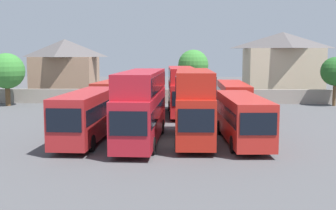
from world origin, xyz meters
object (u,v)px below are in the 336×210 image
(bus_6, at_px, (148,96))
(bus_7, at_px, (181,88))
(tree_left_of_lot, at_px, (335,72))
(tree_right_of_lot, at_px, (193,65))
(tree_behind_wall, at_px, (7,71))
(bus_1, at_px, (87,113))
(bus_3, at_px, (194,102))
(house_terrace_left, at_px, (65,68))
(bus_2, at_px, (141,103))
(bus_5, at_px, (116,95))
(bus_4, at_px, (242,116))
(house_terrace_centre, at_px, (282,65))
(bus_8, at_px, (233,96))

(bus_6, distance_m, bus_7, 3.49)
(tree_left_of_lot, distance_m, tree_right_of_lot, 17.43)
(bus_6, distance_m, tree_behind_wall, 19.08)
(bus_1, xyz_separation_m, bus_3, (7.63, 0.10, 0.84))
(tree_behind_wall, bearing_deg, house_terrace_left, 67.47)
(bus_2, distance_m, tree_left_of_lot, 30.79)
(tree_left_of_lot, xyz_separation_m, tree_right_of_lot, (-16.83, 4.50, 0.62))
(house_terrace_left, distance_m, tree_right_of_lot, 18.80)
(bus_1, relative_size, tree_right_of_lot, 1.59)
(bus_5, distance_m, tree_right_of_lot, 15.51)
(house_terrace_left, bearing_deg, tree_left_of_lot, -15.04)
(tree_behind_wall, bearing_deg, bus_4, -40.15)
(bus_1, relative_size, bus_3, 1.07)
(bus_3, xyz_separation_m, bus_6, (-4.24, 13.45, -0.87))
(house_terrace_centre, bearing_deg, house_terrace_left, -179.69)
(bus_1, distance_m, house_terrace_left, 32.89)
(bus_1, distance_m, bus_8, 18.63)
(bus_5, height_order, bus_6, bus_5)
(house_terrace_centre, bearing_deg, bus_7, -128.91)
(bus_8, relative_size, tree_left_of_lot, 1.97)
(tree_right_of_lot, bearing_deg, bus_5, -123.02)
(bus_1, height_order, bus_8, bus_1)
(bus_5, xyz_separation_m, tree_right_of_lot, (8.32, 12.80, 2.74))
(bus_6, distance_m, tree_left_of_lot, 23.47)
(house_terrace_centre, relative_size, tree_behind_wall, 1.68)
(bus_7, relative_size, tree_right_of_lot, 1.59)
(bus_1, bearing_deg, tree_left_of_lot, 133.80)
(bus_6, height_order, bus_7, bus_7)
(bus_7, relative_size, tree_left_of_lot, 1.83)
(bus_1, height_order, bus_5, bus_1)
(bus_4, height_order, bus_7, bus_7)
(house_terrace_centre, bearing_deg, bus_4, -107.63)
(house_terrace_centre, height_order, tree_left_of_lot, house_terrace_centre)
(bus_7, height_order, bus_8, bus_7)
(bus_3, xyz_separation_m, house_terrace_left, (-17.39, 31.23, 1.37))
(bus_2, distance_m, bus_6, 13.86)
(house_terrace_centre, bearing_deg, bus_6, -134.65)
(bus_2, height_order, tree_right_of_lot, tree_right_of_lot)
(bus_5, distance_m, bus_6, 3.33)
(bus_5, distance_m, tree_left_of_lot, 26.57)
(bus_2, bearing_deg, house_terrace_left, -154.36)
(bus_6, bearing_deg, house_terrace_left, -140.68)
(bus_5, relative_size, bus_7, 0.97)
(bus_6, distance_m, house_terrace_centre, 25.36)
(bus_2, height_order, bus_5, bus_2)
(bus_2, bearing_deg, bus_6, -175.55)
(bus_1, height_order, tree_right_of_lot, tree_right_of_lot)
(bus_8, distance_m, house_terrace_left, 27.92)
(bus_4, height_order, house_terrace_centre, house_terrace_centre)
(bus_4, distance_m, bus_5, 17.68)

